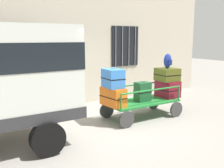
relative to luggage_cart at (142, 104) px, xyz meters
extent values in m
plane|color=gray|center=(-1.14, 0.10, -0.40)|extent=(40.00, 40.00, 0.00)
cube|color=#BCB29E|center=(-1.14, 2.57, 2.10)|extent=(12.00, 0.30, 5.00)
cube|color=black|center=(-2.94, 2.40, 1.60)|extent=(1.20, 0.04, 1.50)
cylinder|color=gray|center=(-3.39, 2.36, 1.60)|extent=(0.03, 0.03, 1.50)
cylinder|color=gray|center=(-3.09, 2.36, 1.60)|extent=(0.03, 0.03, 1.50)
cylinder|color=gray|center=(-2.79, 2.36, 1.60)|extent=(0.03, 0.03, 1.50)
cylinder|color=gray|center=(-2.49, 2.36, 1.60)|extent=(0.03, 0.03, 1.50)
cube|color=black|center=(1.06, 2.40, 1.60)|extent=(1.20, 0.04, 1.50)
cylinder|color=gray|center=(0.61, 2.36, 1.60)|extent=(0.03, 0.03, 1.50)
cylinder|color=gray|center=(0.91, 2.36, 1.60)|extent=(0.03, 0.03, 1.50)
cylinder|color=gray|center=(1.21, 2.36, 1.60)|extent=(0.03, 0.03, 1.50)
cylinder|color=gray|center=(1.51, 2.36, 1.60)|extent=(0.03, 0.03, 1.50)
cylinder|color=black|center=(-3.14, -0.98, -0.05)|extent=(0.70, 0.22, 0.70)
cube|color=#1E722D|center=(0.00, 0.00, 0.08)|extent=(2.16, 0.97, 0.05)
cylinder|color=#383838|center=(0.90, -0.51, -0.17)|extent=(0.45, 0.06, 0.45)
cylinder|color=#383838|center=(0.90, 0.51, -0.17)|extent=(0.45, 0.06, 0.45)
cylinder|color=#383838|center=(-0.90, -0.51, -0.17)|extent=(0.45, 0.06, 0.45)
cylinder|color=#383838|center=(-0.90, 0.51, -0.17)|extent=(0.45, 0.06, 0.45)
cylinder|color=#1E722D|center=(1.04, -0.45, 0.30)|extent=(0.04, 0.04, 0.40)
cylinder|color=#1E722D|center=(1.04, 0.45, 0.30)|extent=(0.04, 0.04, 0.40)
cylinder|color=#1E722D|center=(-1.04, -0.45, 0.30)|extent=(0.04, 0.04, 0.40)
cylinder|color=#1E722D|center=(-1.04, 0.45, 0.30)|extent=(0.04, 0.04, 0.40)
cylinder|color=#1E722D|center=(0.00, -0.45, 0.50)|extent=(2.08, 0.04, 0.04)
cylinder|color=#1E722D|center=(0.00, 0.45, 0.50)|extent=(2.08, 0.04, 0.04)
cube|color=orange|center=(-1.00, 0.00, 0.35)|extent=(0.44, 0.78, 0.50)
cube|color=black|center=(-1.00, 0.00, 0.35)|extent=(0.45, 0.79, 0.02)
cube|color=black|center=(-1.00, 0.00, 0.60)|extent=(0.13, 0.04, 0.02)
cube|color=#3372C6|center=(-1.00, 0.01, 0.86)|extent=(0.46, 0.60, 0.50)
cube|color=black|center=(-1.00, 0.01, 0.86)|extent=(0.47, 0.62, 0.02)
cube|color=black|center=(-1.00, 0.01, 1.10)|extent=(0.15, 0.04, 0.02)
cube|color=#194C28|center=(0.00, -0.02, 0.38)|extent=(0.43, 0.32, 0.56)
cube|color=black|center=(0.00, -0.02, 0.38)|extent=(0.44, 0.33, 0.02)
cube|color=black|center=(0.00, -0.02, 0.65)|extent=(0.15, 0.03, 0.02)
cube|color=maroon|center=(1.00, -0.01, 0.35)|extent=(0.55, 0.65, 0.50)
cube|color=black|center=(1.00, -0.01, 0.35)|extent=(0.56, 0.66, 0.02)
cube|color=black|center=(1.00, -0.01, 0.60)|extent=(0.16, 0.04, 0.02)
cube|color=#4C5119|center=(1.00, 0.03, 0.81)|extent=(0.63, 0.65, 0.39)
cube|color=black|center=(1.00, 0.03, 0.81)|extent=(0.64, 0.66, 0.02)
cube|color=black|center=(1.00, 0.03, 1.00)|extent=(0.16, 0.04, 0.02)
ellipsoid|color=navy|center=(0.99, 0.03, 1.23)|extent=(0.27, 0.19, 0.44)
cube|color=navy|center=(0.99, -0.07, 1.18)|extent=(0.14, 0.06, 0.15)
camera|label=1|loc=(-4.61, -5.72, 1.92)|focal=41.15mm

